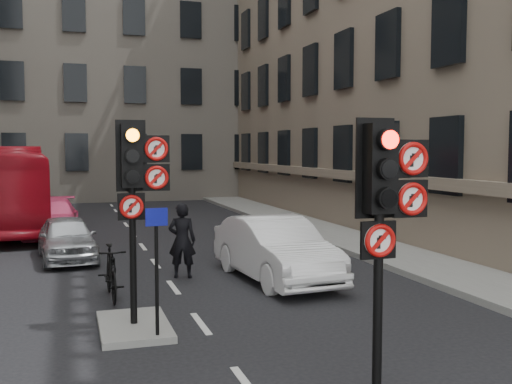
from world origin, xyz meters
TOP-DOWN VIEW (x-y plane):
  - pavement_right at (7.20, 12.00)m, footprint 3.00×50.00m
  - centre_island at (-1.20, 5.00)m, footprint 1.20×2.00m
  - building_far at (0.00, 38.00)m, footprint 30.00×14.00m
  - signal_near at (1.49, 0.99)m, footprint 0.91×0.40m
  - signal_far at (-1.11, 4.99)m, footprint 0.91×0.40m
  - car_silver at (-2.34, 12.30)m, footprint 1.84×3.86m
  - car_white at (2.49, 8.03)m, footprint 2.01×4.77m
  - car_pink at (-2.88, 17.48)m, footprint 1.97×4.63m
  - bus_red at (-4.50, 20.05)m, footprint 3.36×11.91m
  - motorcycle at (-1.43, 7.34)m, footprint 0.59×1.92m
  - motorcyclist at (0.39, 8.99)m, footprint 0.78×0.63m
  - info_sign at (-0.90, 4.18)m, footprint 0.36×0.12m

SIDE VIEW (x-z plane):
  - centre_island at x=-1.20m, z-range 0.00..0.12m
  - pavement_right at x=7.20m, z-range 0.00..0.16m
  - motorcycle at x=-1.43m, z-range 0.00..1.15m
  - car_silver at x=-2.34m, z-range 0.00..1.27m
  - car_pink at x=-2.88m, z-range 0.00..1.33m
  - car_white at x=2.49m, z-range 0.00..1.53m
  - motorcyclist at x=0.39m, z-range 0.00..1.87m
  - info_sign at x=-0.90m, z-range 0.43..2.54m
  - bus_red at x=-4.50m, z-range 0.00..3.28m
  - signal_near at x=1.49m, z-range 0.79..4.37m
  - signal_far at x=-1.11m, z-range 0.91..4.49m
  - building_far at x=0.00m, z-range 0.00..20.00m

